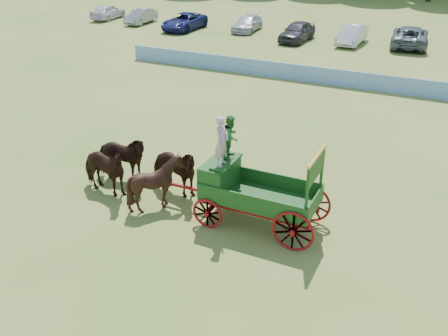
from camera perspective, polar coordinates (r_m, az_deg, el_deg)
ground at (r=17.29m, az=-5.78°, el=-6.43°), size 160.00×160.00×0.00m
horse_lead_left at (r=19.15m, az=-13.68°, el=-0.22°), size 2.44×1.31×1.97m
horse_lead_right at (r=19.91m, az=-11.75°, el=1.07°), size 2.48×1.44×1.97m
horse_wheel_left at (r=17.84m, az=-7.63°, el=-1.73°), size 2.01×1.84×1.98m
horse_wheel_right at (r=18.66m, az=-5.82°, el=-0.29°), size 2.47×1.40×1.97m
farm_dray at (r=16.70m, az=1.87°, el=-1.07°), size 6.00×2.00×3.84m
sponsor_banner at (r=32.71m, az=9.27°, el=10.60°), size 26.00×0.08×1.05m
parked_cars at (r=43.88m, az=16.12°, el=14.35°), size 51.80×7.80×1.65m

